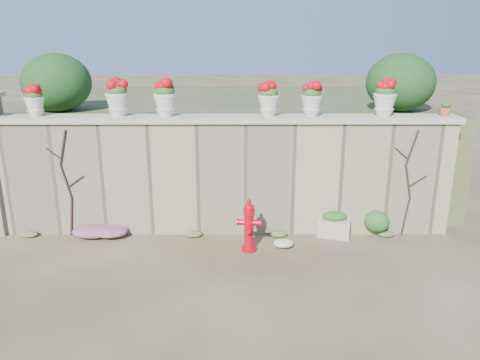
{
  "coord_description": "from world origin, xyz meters",
  "views": [
    {
      "loc": [
        0.3,
        -6.12,
        3.37
      ],
      "look_at": [
        0.31,
        1.4,
        1.08
      ],
      "focal_mm": 35.0,
      "sensor_mm": 36.0,
      "label": 1
    }
  ],
  "objects_px": {
    "fire_hydrant": "(249,225)",
    "planter_box": "(334,225)",
    "terracotta_pot": "(445,109)",
    "urn_pot_0": "(34,101)"
  },
  "relations": [
    {
      "from": "urn_pot_0",
      "to": "terracotta_pot",
      "type": "xyz_separation_m",
      "value": [
        6.95,
        0.0,
        -0.14
      ]
    },
    {
      "from": "fire_hydrant",
      "to": "planter_box",
      "type": "xyz_separation_m",
      "value": [
        1.51,
        0.58,
        -0.24
      ]
    },
    {
      "from": "planter_box",
      "to": "terracotta_pot",
      "type": "relative_size",
      "value": 2.62
    },
    {
      "from": "planter_box",
      "to": "urn_pot_0",
      "type": "height_order",
      "value": "urn_pot_0"
    },
    {
      "from": "planter_box",
      "to": "terracotta_pot",
      "type": "distance_m",
      "value": 2.72
    },
    {
      "from": "urn_pot_0",
      "to": "terracotta_pot",
      "type": "distance_m",
      "value": 6.95
    },
    {
      "from": "fire_hydrant",
      "to": "urn_pot_0",
      "type": "distance_m",
      "value": 4.17
    },
    {
      "from": "fire_hydrant",
      "to": "terracotta_pot",
      "type": "distance_m",
      "value": 3.87
    },
    {
      "from": "urn_pot_0",
      "to": "fire_hydrant",
      "type": "bearing_deg",
      "value": -13.29
    },
    {
      "from": "fire_hydrant",
      "to": "planter_box",
      "type": "relative_size",
      "value": 1.43
    }
  ]
}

